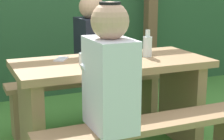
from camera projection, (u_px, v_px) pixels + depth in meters
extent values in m
cube|color=#2B5632|center=(44.00, 6.00, 4.46)|extent=(6.40, 0.99, 1.98)
cube|color=brown|center=(151.00, 8.00, 4.24)|extent=(0.12, 0.12, 1.96)
cube|color=#9E7A51|center=(112.00, 63.00, 2.65)|extent=(1.40, 0.64, 0.05)
cube|color=#9E7A51|center=(31.00, 123.00, 2.51)|extent=(0.08, 0.54, 0.68)
cube|color=#9E7A51|center=(180.00, 101.00, 2.97)|extent=(0.08, 0.54, 0.68)
cube|color=#9E7A51|center=(148.00, 125.00, 2.22)|extent=(1.40, 0.24, 0.04)
cube|color=#9E7A51|center=(87.00, 80.00, 3.21)|extent=(1.40, 0.24, 0.04)
cube|color=#9E7A51|center=(16.00, 115.00, 3.03)|extent=(0.07, 0.22, 0.42)
cube|color=#9E7A51|center=(149.00, 97.00, 3.50)|extent=(0.07, 0.22, 0.42)
cube|color=silver|center=(110.00, 84.00, 2.06)|extent=(0.22, 0.34, 0.52)
sphere|color=tan|center=(110.00, 21.00, 1.98)|extent=(0.21, 0.21, 0.21)
cylinder|color=black|center=(110.00, 4.00, 1.96)|extent=(0.12, 0.12, 0.02)
cylinder|color=silver|center=(101.00, 61.00, 2.16)|extent=(0.25, 0.07, 0.15)
cube|color=black|center=(92.00, 48.00, 3.16)|extent=(0.22, 0.34, 0.52)
sphere|color=tan|center=(91.00, 7.00, 3.08)|extent=(0.21, 0.21, 0.21)
cylinder|color=black|center=(98.00, 39.00, 3.01)|extent=(0.25, 0.07, 0.15)
cylinder|color=silver|center=(84.00, 59.00, 2.48)|extent=(0.07, 0.07, 0.08)
cylinder|color=silver|center=(106.00, 51.00, 2.49)|extent=(0.06, 0.06, 0.19)
cylinder|color=silver|center=(105.00, 31.00, 2.46)|extent=(0.03, 0.03, 0.08)
cylinder|color=silver|center=(147.00, 47.00, 2.75)|extent=(0.07, 0.07, 0.15)
cylinder|color=silver|center=(148.00, 33.00, 2.73)|extent=(0.03, 0.03, 0.05)
cube|color=silver|center=(61.00, 59.00, 2.66)|extent=(0.14, 0.16, 0.01)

